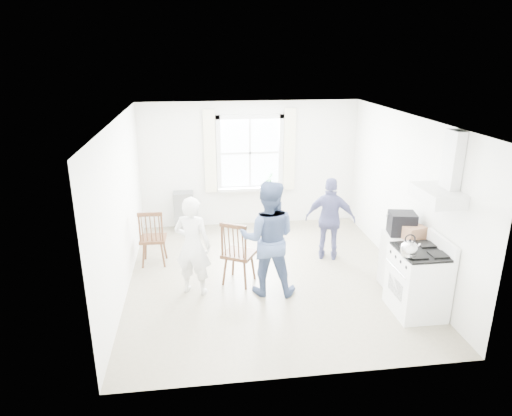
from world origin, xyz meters
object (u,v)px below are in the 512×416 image
Objects in this scene: gas_stove at (418,281)px; person_left at (193,246)px; low_cabinet at (401,261)px; windsor_chair_b at (236,247)px; stereo_stack at (402,224)px; person_mid at (268,238)px; person_right at (330,219)px; windsor_chair_a at (152,233)px.

person_left reaches higher than gas_stove.
low_cabinet is 2.58m from windsor_chair_b.
person_left is at bearing 162.61° from gas_stove.
stereo_stack is 2.04m from person_mid.
gas_stove is 1.04× the size of windsor_chair_b.
person_right is at bearing -137.34° from person_left.
windsor_chair_a is 0.57× the size of person_mid.
person_mid reaches higher than low_cabinet.
person_mid is at bearing -32.08° from windsor_chair_a.
person_mid is 1.19× the size of person_right.
low_cabinet is 0.51× the size of person_mid.
person_mid is (0.47, -0.26, 0.23)m from windsor_chair_b.
gas_stove is 2.71m from windsor_chair_b.
low_cabinet is 2.12m from person_mid.
gas_stove is 0.63× the size of person_mid.
person_left is 2.57m from person_right.
windsor_chair_a is at bearing 161.85° from stereo_stack.
low_cabinet is at bearing -173.04° from person_mid.
windsor_chair_b is at bearing -146.96° from person_left.
gas_stove is 1.24× the size of low_cabinet.
stereo_stack reaches higher than windsor_chair_b.
gas_stove is 2.56× the size of stereo_stack.
person_left is (-3.19, 0.28, 0.32)m from low_cabinet.
person_right reaches higher than gas_stove.
person_right is (-0.79, 1.20, 0.29)m from low_cabinet.
person_left is at bearing -168.56° from windsor_chair_b.
stereo_stack reaches higher than gas_stove.
windsor_chair_a is 0.68× the size of person_right.
low_cabinet is 3.22m from person_left.
person_mid is at bearing 157.06° from gas_stove.
low_cabinet is 0.88× the size of windsor_chair_a.
person_left reaches higher than stereo_stack.
stereo_stack is 0.28× the size of person_left.
person_right reaches higher than low_cabinet.
person_right reaches higher than stereo_stack.
gas_stove is 3.28m from person_left.
gas_stove is at bearing -175.79° from person_left.
windsor_chair_b is 1.91m from person_right.
low_cabinet is at bearing 142.25° from person_right.
windsor_chair_a is (-3.81, 1.98, 0.14)m from gas_stove.
stereo_stack is at bearing -172.43° from person_mid.
low_cabinet is at bearing -18.29° from windsor_chair_a.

